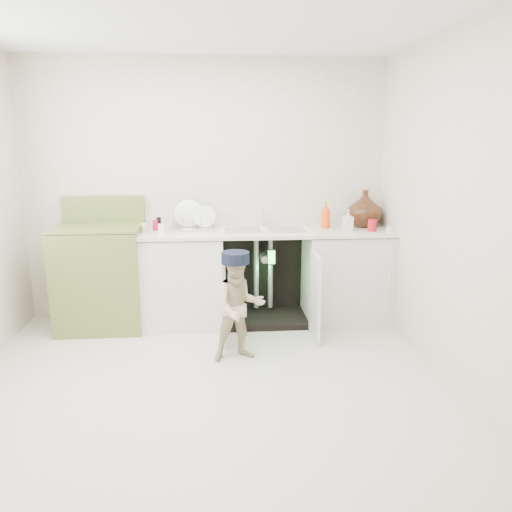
# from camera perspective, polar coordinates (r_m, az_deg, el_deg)

# --- Properties ---
(ground) EXTENTS (3.50, 3.50, 0.00)m
(ground) POSITION_cam_1_polar(r_m,az_deg,el_deg) (3.84, -5.73, -13.81)
(ground) COLOR beige
(ground) RESTS_ON ground
(room_shell) EXTENTS (6.00, 5.50, 1.26)m
(room_shell) POSITION_cam_1_polar(r_m,az_deg,el_deg) (3.46, -6.21, 4.97)
(room_shell) COLOR #EDE5CB
(room_shell) RESTS_ON ground
(counter_run) EXTENTS (2.44, 1.02, 1.26)m
(counter_run) POSITION_cam_1_polar(r_m,az_deg,el_deg) (4.83, 1.43, -1.92)
(counter_run) COLOR silver
(counter_run) RESTS_ON ground
(avocado_stove) EXTENTS (0.78, 0.65, 1.21)m
(avocado_stove) POSITION_cam_1_polar(r_m,az_deg,el_deg) (4.89, -17.26, -2.11)
(avocado_stove) COLOR olive
(avocado_stove) RESTS_ON ground
(repair_worker) EXTENTS (0.59, 0.73, 0.89)m
(repair_worker) POSITION_cam_1_polar(r_m,az_deg,el_deg) (3.99, -1.94, -5.69)
(repair_worker) COLOR beige
(repair_worker) RESTS_ON ground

